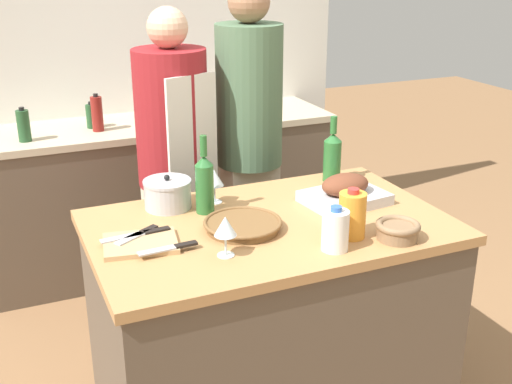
% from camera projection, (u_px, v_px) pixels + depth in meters
% --- Properties ---
extents(kitchen_island, '(1.38, 0.86, 0.91)m').
position_uv_depth(kitchen_island, '(268.00, 324.00, 2.64)').
color(kitchen_island, brown).
rests_on(kitchen_island, ground_plane).
extents(back_counter, '(2.15, 0.60, 0.92)m').
position_uv_depth(back_counter, '(161.00, 192.00, 4.04)').
color(back_counter, brown).
rests_on(back_counter, ground_plane).
extents(back_wall, '(2.65, 0.10, 2.55)m').
position_uv_depth(back_wall, '(140.00, 54.00, 4.05)').
color(back_wall, silver).
rests_on(back_wall, ground_plane).
extents(roasting_pan, '(0.35, 0.28, 0.12)m').
position_uv_depth(roasting_pan, '(345.00, 192.00, 2.64)').
color(roasting_pan, '#BCBCC1').
rests_on(roasting_pan, kitchen_island).
extents(wicker_basket, '(0.30, 0.30, 0.04)m').
position_uv_depth(wicker_basket, '(243.00, 225.00, 2.40)').
color(wicker_basket, brown).
rests_on(wicker_basket, kitchen_island).
extents(cutting_board, '(0.29, 0.25, 0.02)m').
position_uv_depth(cutting_board, '(140.00, 243.00, 2.28)').
color(cutting_board, tan).
rests_on(cutting_board, kitchen_island).
extents(stock_pot, '(0.19, 0.19, 0.14)m').
position_uv_depth(stock_pot, '(168.00, 194.00, 2.59)').
color(stock_pot, '#B7B7BC').
rests_on(stock_pot, kitchen_island).
extents(mixing_bowl, '(0.16, 0.16, 0.07)m').
position_uv_depth(mixing_bowl, '(398.00, 230.00, 2.32)').
color(mixing_bowl, '#846647').
rests_on(mixing_bowl, kitchen_island).
extents(juice_jug, '(0.10, 0.10, 0.19)m').
position_uv_depth(juice_jug, '(352.00, 215.00, 2.32)').
color(juice_jug, orange).
rests_on(juice_jug, kitchen_island).
extents(milk_jug, '(0.10, 0.10, 0.16)m').
position_uv_depth(milk_jug, '(335.00, 230.00, 2.22)').
color(milk_jug, white).
rests_on(milk_jug, kitchen_island).
extents(wine_bottle_green, '(0.08, 0.08, 0.30)m').
position_uv_depth(wine_bottle_green, '(332.00, 156.00, 2.88)').
color(wine_bottle_green, '#28662D').
rests_on(wine_bottle_green, kitchen_island).
extents(wine_bottle_dark, '(0.07, 0.07, 0.32)m').
position_uv_depth(wine_bottle_dark, '(204.00, 183.00, 2.52)').
color(wine_bottle_dark, '#28662D').
rests_on(wine_bottle_dark, kitchen_island).
extents(wine_glass_left, '(0.08, 0.08, 0.15)m').
position_uv_depth(wine_glass_left, '(225.00, 227.00, 2.17)').
color(wine_glass_left, silver).
rests_on(wine_glass_left, kitchen_island).
extents(wine_glass_right, '(0.08, 0.08, 0.14)m').
position_uv_depth(wine_glass_right, '(214.00, 179.00, 2.63)').
color(wine_glass_right, silver).
rests_on(wine_glass_right, kitchen_island).
extents(knife_chef, '(0.26, 0.05, 0.01)m').
position_uv_depth(knife_chef, '(138.00, 234.00, 2.32)').
color(knife_chef, '#B7B7BC').
rests_on(knife_chef, cutting_board).
extents(knife_paring, '(0.22, 0.04, 0.01)m').
position_uv_depth(knife_paring, '(170.00, 248.00, 2.21)').
color(knife_paring, '#B7B7BC').
rests_on(knife_paring, cutting_board).
extents(knife_bread, '(0.18, 0.13, 0.01)m').
position_uv_depth(knife_bread, '(138.00, 234.00, 2.32)').
color(knife_bread, '#B7B7BC').
rests_on(knife_bread, cutting_board).
extents(stand_mixer, '(0.18, 0.14, 0.30)m').
position_uv_depth(stand_mixer, '(190.00, 98.00, 3.92)').
color(stand_mixer, '#B22323').
rests_on(stand_mixer, back_counter).
extents(condiment_bottle_tall, '(0.06, 0.06, 0.15)m').
position_uv_depth(condiment_bottle_tall, '(91.00, 116.00, 3.71)').
color(condiment_bottle_tall, '#234C28').
rests_on(condiment_bottle_tall, back_counter).
extents(condiment_bottle_short, '(0.07, 0.07, 0.19)m').
position_uv_depth(condiment_bottle_short, '(24.00, 126.00, 3.45)').
color(condiment_bottle_short, '#234C28').
rests_on(condiment_bottle_short, back_counter).
extents(condiment_bottle_extra, '(0.06, 0.06, 0.22)m').
position_uv_depth(condiment_bottle_extra, '(97.00, 114.00, 3.64)').
color(condiment_bottle_extra, maroon).
rests_on(condiment_bottle_extra, back_counter).
extents(person_cook_aproned, '(0.36, 0.39, 1.66)m').
position_uv_depth(person_cook_aproned, '(174.00, 161.00, 3.18)').
color(person_cook_aproned, beige).
rests_on(person_cook_aproned, ground_plane).
extents(person_cook_guest, '(0.34, 0.34, 1.77)m').
position_uv_depth(person_cook_guest, '(249.00, 138.00, 3.30)').
color(person_cook_guest, beige).
rests_on(person_cook_guest, ground_plane).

